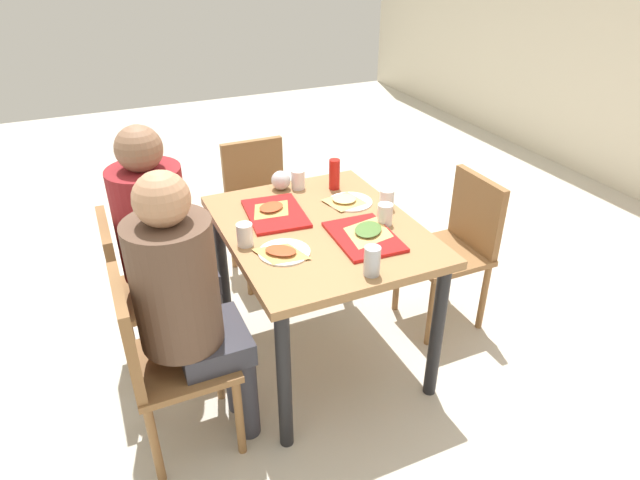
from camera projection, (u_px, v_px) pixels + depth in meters
ground_plane at (320, 354)px, 2.89m from camera, size 10.00×10.00×0.02m
main_table at (320, 245)px, 2.56m from camera, size 1.06×0.86×0.76m
chair_near_left at (139, 285)px, 2.56m from camera, size 0.40×0.40×0.84m
chair_near_right at (159, 356)px, 2.14m from camera, size 0.40×0.40×0.84m
chair_far_side at (458, 241)px, 2.93m from camera, size 0.40×0.40×0.84m
chair_left_end at (260, 200)px, 3.36m from camera, size 0.40×0.40×0.84m
person_in_red at (162, 234)px, 2.49m from camera, size 0.32×0.42×1.25m
person_in_brown_jacket at (187, 296)px, 2.07m from camera, size 0.32×0.42×1.25m
tray_red_near at (275, 213)px, 2.60m from camera, size 0.38×0.29×0.02m
tray_red_far at (364, 237)px, 2.40m from camera, size 0.37×0.28×0.02m
paper_plate_center at (350, 202)px, 2.71m from camera, size 0.22×0.22×0.01m
paper_plate_near_edge at (284, 252)px, 2.30m from camera, size 0.22×0.22×0.01m
pizza_slice_a at (271, 208)px, 2.61m from camera, size 0.22×0.23×0.02m
pizza_slice_b at (368, 230)px, 2.42m from camera, size 0.28×0.27×0.02m
pizza_slice_c at (344, 200)px, 2.70m from camera, size 0.23×0.23×0.02m
pizza_slice_d at (281, 252)px, 2.27m from camera, size 0.22×0.23×0.02m
plastic_cup_a at (387, 199)px, 2.63m from camera, size 0.07×0.07×0.10m
plastic_cup_b at (245, 235)px, 2.33m from camera, size 0.07×0.07×0.10m
plastic_cup_c at (298, 179)px, 2.84m from camera, size 0.07×0.07×0.10m
plastic_cup_d at (385, 214)px, 2.50m from camera, size 0.07×0.07×0.10m
soda_can at (372, 261)px, 2.13m from camera, size 0.07×0.07×0.12m
condiment_bottle at (334, 174)px, 2.82m from camera, size 0.06×0.06×0.16m
foil_bundle at (281, 180)px, 2.83m from camera, size 0.10×0.10×0.10m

